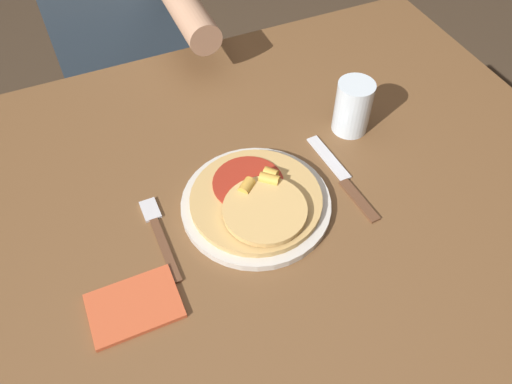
{
  "coord_description": "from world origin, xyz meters",
  "views": [
    {
      "loc": [
        -0.23,
        -0.51,
        1.43
      ],
      "look_at": [
        -0.02,
        -0.03,
        0.79
      ],
      "focal_mm": 35.0,
      "sensor_mm": 36.0,
      "label": 1
    }
  ],
  "objects_px": {
    "drinking_glass": "(353,107)",
    "person_diner": "(123,25)",
    "knife": "(343,178)",
    "fork": "(159,233)",
    "dining_table": "(260,226)",
    "plate": "(256,204)",
    "pizza": "(258,200)"
  },
  "relations": [
    {
      "from": "plate",
      "to": "fork",
      "type": "distance_m",
      "value": 0.17
    },
    {
      "from": "pizza",
      "to": "fork",
      "type": "xyz_separation_m",
      "value": [
        -0.17,
        0.02,
        -0.02
      ]
    },
    {
      "from": "fork",
      "to": "drinking_glass",
      "type": "height_order",
      "value": "drinking_glass"
    },
    {
      "from": "fork",
      "to": "dining_table",
      "type": "bearing_deg",
      "value": 4.56
    },
    {
      "from": "plate",
      "to": "drinking_glass",
      "type": "xyz_separation_m",
      "value": [
        0.25,
        0.11,
        0.05
      ]
    },
    {
      "from": "drinking_glass",
      "to": "person_diner",
      "type": "relative_size",
      "value": 0.09
    },
    {
      "from": "drinking_glass",
      "to": "plate",
      "type": "bearing_deg",
      "value": -156.51
    },
    {
      "from": "dining_table",
      "to": "person_diner",
      "type": "height_order",
      "value": "person_diner"
    },
    {
      "from": "fork",
      "to": "person_diner",
      "type": "distance_m",
      "value": 0.76
    },
    {
      "from": "dining_table",
      "to": "pizza",
      "type": "xyz_separation_m",
      "value": [
        -0.02,
        -0.03,
        0.13
      ]
    },
    {
      "from": "drinking_glass",
      "to": "knife",
      "type": "bearing_deg",
      "value": -124.86
    },
    {
      "from": "plate",
      "to": "fork",
      "type": "height_order",
      "value": "plate"
    },
    {
      "from": "plate",
      "to": "fork",
      "type": "bearing_deg",
      "value": 175.62
    },
    {
      "from": "plate",
      "to": "drinking_glass",
      "type": "relative_size",
      "value": 2.4
    },
    {
      "from": "fork",
      "to": "drinking_glass",
      "type": "distance_m",
      "value": 0.43
    },
    {
      "from": "pizza",
      "to": "dining_table",
      "type": "bearing_deg",
      "value": 60.24
    },
    {
      "from": "plate",
      "to": "fork",
      "type": "relative_size",
      "value": 1.46
    },
    {
      "from": "knife",
      "to": "plate",
      "type": "bearing_deg",
      "value": 178.43
    },
    {
      "from": "knife",
      "to": "drinking_glass",
      "type": "xyz_separation_m",
      "value": [
        0.08,
        0.11,
        0.05
      ]
    },
    {
      "from": "fork",
      "to": "knife",
      "type": "xyz_separation_m",
      "value": [
        0.34,
        -0.02,
        -0.0
      ]
    },
    {
      "from": "pizza",
      "to": "person_diner",
      "type": "relative_size",
      "value": 0.19
    },
    {
      "from": "pizza",
      "to": "knife",
      "type": "distance_m",
      "value": 0.17
    },
    {
      "from": "knife",
      "to": "fork",
      "type": "bearing_deg",
      "value": 177.02
    },
    {
      "from": "pizza",
      "to": "fork",
      "type": "bearing_deg",
      "value": 173.86
    },
    {
      "from": "drinking_glass",
      "to": "person_diner",
      "type": "bearing_deg",
      "value": 115.14
    },
    {
      "from": "dining_table",
      "to": "fork",
      "type": "relative_size",
      "value": 6.95
    },
    {
      "from": "knife",
      "to": "pizza",
      "type": "bearing_deg",
      "value": -179.77
    },
    {
      "from": "pizza",
      "to": "knife",
      "type": "height_order",
      "value": "pizza"
    },
    {
      "from": "knife",
      "to": "person_diner",
      "type": "bearing_deg",
      "value": 106.63
    },
    {
      "from": "dining_table",
      "to": "plate",
      "type": "relative_size",
      "value": 4.75
    },
    {
      "from": "drinking_glass",
      "to": "dining_table",
      "type": "bearing_deg",
      "value": -160.75
    },
    {
      "from": "fork",
      "to": "drinking_glass",
      "type": "bearing_deg",
      "value": 12.79
    }
  ]
}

